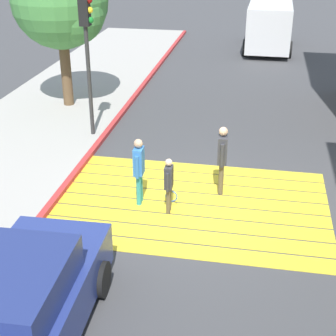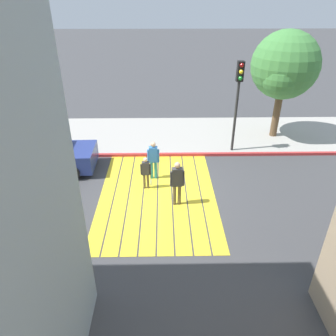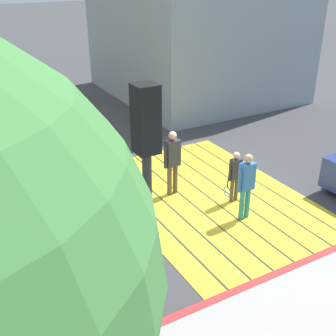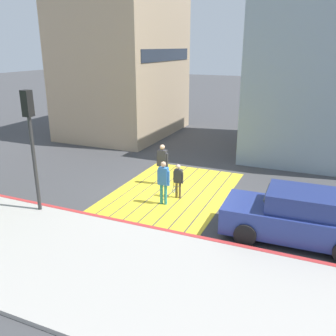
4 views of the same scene
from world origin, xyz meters
TOP-DOWN VIEW (x-y plane):
  - ground_plane at (0.00, 0.00)m, footprint 120.00×120.00m
  - crosswalk_stripes at (0.00, -0.00)m, footprint 6.40×4.35m
  - curb_painted at (-3.25, 0.00)m, footprint 0.16×40.00m
  - car_parked_near_curb at (-2.00, -4.88)m, footprint 2.08×4.35m
  - van_down_street at (1.62, 16.52)m, footprint 2.42×5.23m
  - traffic_light_corner at (-3.58, 3.52)m, footprint 0.39×0.28m
  - street_tree at (-5.21, 5.99)m, footprint 3.20×3.20m
  - pedestrian_adult_lead at (-1.23, -0.17)m, footprint 0.22×0.48m
  - pedestrian_adult_trailing at (0.61, 0.71)m, footprint 0.25×0.51m
  - pedestrian_child_with_racket at (-0.48, -0.44)m, footprint 0.28×0.41m

SIDE VIEW (x-z plane):
  - ground_plane at x=0.00m, z-range 0.00..0.00m
  - crosswalk_stripes at x=0.00m, z-range 0.00..0.01m
  - curb_painted at x=-3.25m, z-range 0.00..0.13m
  - car_parked_near_curb at x=-2.00m, z-range -0.05..1.52m
  - pedestrian_child_with_racket at x=-0.48m, z-range 0.09..1.44m
  - pedestrian_adult_lead at x=-1.23m, z-range 0.14..1.78m
  - pedestrian_adult_trailing at x=0.61m, z-range 0.14..1.88m
  - van_down_street at x=1.62m, z-range 0.10..2.45m
  - traffic_light_corner at x=-3.58m, z-range 0.92..5.16m
  - street_tree at x=-5.21m, z-range 0.97..6.29m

